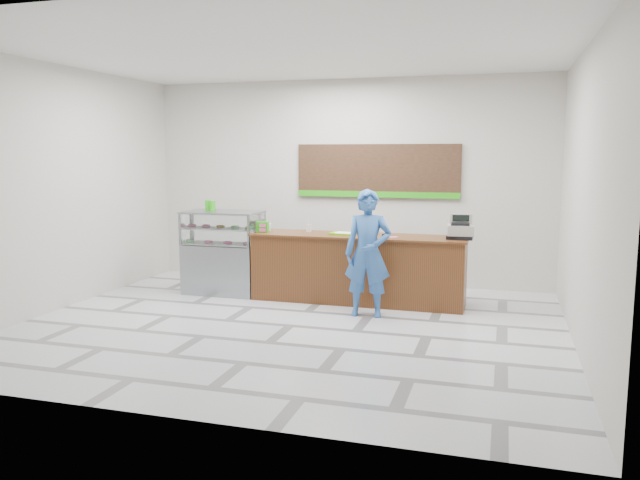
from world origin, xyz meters
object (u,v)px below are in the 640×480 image
(sales_counter, at_px, (358,268))
(cash_register, at_px, (460,230))
(serving_tray, at_px, (344,233))
(display_case, at_px, (223,252))
(customer, at_px, (368,253))

(sales_counter, relative_size, cash_register, 7.70)
(sales_counter, height_order, cash_register, cash_register)
(sales_counter, relative_size, serving_tray, 7.70)
(display_case, relative_size, customer, 0.76)
(cash_register, relative_size, customer, 0.24)
(display_case, distance_m, cash_register, 3.75)
(sales_counter, height_order, display_case, display_case)
(display_case, xyz_separation_m, serving_tray, (1.99, 0.04, 0.37))
(sales_counter, bearing_deg, display_case, -180.00)
(sales_counter, xyz_separation_m, display_case, (-2.22, -0.00, 0.16))
(display_case, height_order, cash_register, cash_register)
(display_case, bearing_deg, serving_tray, 1.21)
(display_case, xyz_separation_m, customer, (2.53, -0.74, 0.21))
(cash_register, bearing_deg, sales_counter, 174.43)
(sales_counter, distance_m, customer, 0.89)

